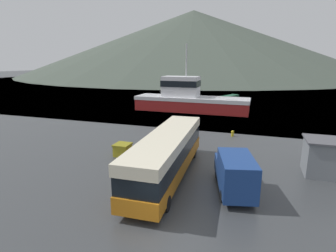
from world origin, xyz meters
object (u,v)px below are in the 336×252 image
object	(u,v)px
tour_bus	(168,153)
dock_kiosk	(323,157)
fishing_boat	(189,99)
small_boat	(228,98)
delivery_van	(235,172)
storage_bin	(123,150)

from	to	relation	value
tour_bus	dock_kiosk	xyz separation A→B (m)	(10.48, 3.84, -0.46)
fishing_boat	small_boat	bearing A→B (deg)	163.64
tour_bus	fishing_boat	size ratio (longest dim) A/B	0.66
fishing_boat	small_boat	distance (m)	16.67
tour_bus	delivery_van	size ratio (longest dim) A/B	2.19
tour_bus	small_boat	world-z (taller)	tour_bus
storage_bin	small_boat	world-z (taller)	storage_bin
fishing_boat	storage_bin	xyz separation A→B (m)	(-0.28, -22.65, -1.50)
tour_bus	fishing_boat	distance (m)	25.95
storage_bin	dock_kiosk	bearing A→B (deg)	3.66
dock_kiosk	storage_bin	bearing A→B (deg)	-176.34
fishing_boat	storage_bin	size ratio (longest dim) A/B	13.32
fishing_boat	dock_kiosk	distance (m)	26.51
tour_bus	dock_kiosk	size ratio (longest dim) A/B	4.54
small_boat	tour_bus	bearing A→B (deg)	113.06
small_boat	storage_bin	bearing A→B (deg)	105.54
tour_bus	small_boat	distance (m)	41.38
fishing_boat	dock_kiosk	size ratio (longest dim) A/B	6.87
storage_bin	small_boat	bearing A→B (deg)	82.39
tour_bus	storage_bin	world-z (taller)	tour_bus
delivery_van	small_boat	bearing A→B (deg)	82.53
tour_bus	fishing_boat	world-z (taller)	fishing_boat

